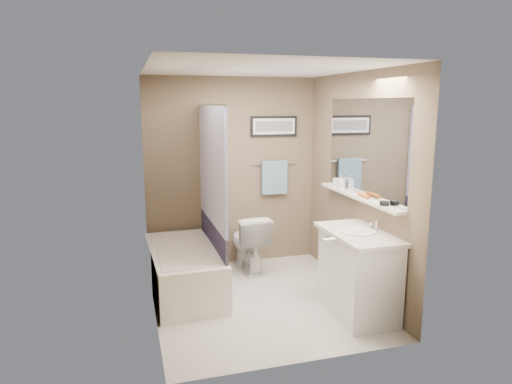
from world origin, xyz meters
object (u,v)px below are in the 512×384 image
object	(u,v)px
vanity	(358,275)
glass_jar	(336,182)
bathtub	(184,270)
candle_bowl_near	(384,203)
soap_bottle	(341,182)
hair_brush_front	(364,195)
toilet	(248,242)

from	to	relation	value
vanity	glass_jar	distance (m)	1.22
bathtub	vanity	xyz separation A→B (m)	(1.60, -0.99, 0.15)
candle_bowl_near	soap_bottle	size ratio (longest dim) A/B	0.59
vanity	candle_bowl_near	xyz separation A→B (m)	(0.19, -0.11, 0.73)
hair_brush_front	soap_bottle	xyz separation A→B (m)	(0.00, 0.52, 0.05)
bathtub	candle_bowl_near	world-z (taller)	candle_bowl_near
bathtub	vanity	bearing A→B (deg)	-34.09
bathtub	glass_jar	distance (m)	2.01
bathtub	soap_bottle	world-z (taller)	soap_bottle
bathtub	vanity	world-z (taller)	vanity
vanity	glass_jar	size ratio (longest dim) A/B	9.00
vanity	glass_jar	world-z (taller)	glass_jar
bathtub	hair_brush_front	distance (m)	2.12
hair_brush_front	vanity	bearing A→B (deg)	-122.96
soap_bottle	hair_brush_front	bearing A→B (deg)	-90.00
toilet	candle_bowl_near	size ratio (longest dim) A/B	8.06
hair_brush_front	soap_bottle	size ratio (longest dim) A/B	1.43
bathtub	glass_jar	bearing A→B (deg)	-4.27
vanity	hair_brush_front	bearing A→B (deg)	59.88
toilet	candle_bowl_near	distance (m)	1.98
toilet	candle_bowl_near	xyz separation A→B (m)	(0.92, -1.57, 0.77)
hair_brush_front	candle_bowl_near	bearing A→B (deg)	-90.00
bathtub	hair_brush_front	xyz separation A→B (m)	(1.79, -0.71, 0.89)
candle_bowl_near	hair_brush_front	distance (m)	0.39
soap_bottle	bathtub	bearing A→B (deg)	174.12
vanity	candle_bowl_near	size ratio (longest dim) A/B	10.00
toilet	vanity	bearing A→B (deg)	113.18
candle_bowl_near	glass_jar	size ratio (longest dim) A/B	0.90
bathtub	candle_bowl_near	size ratio (longest dim) A/B	16.67
hair_brush_front	glass_jar	world-z (taller)	glass_jar
bathtub	toilet	world-z (taller)	toilet
glass_jar	toilet	bearing A→B (deg)	149.72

